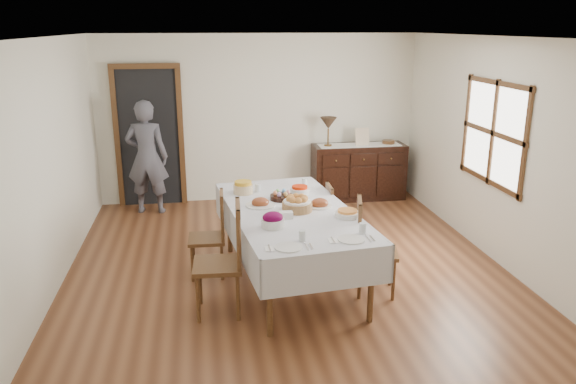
{
  "coord_description": "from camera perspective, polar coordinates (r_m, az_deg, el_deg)",
  "views": [
    {
      "loc": [
        -0.93,
        -5.75,
        2.72
      ],
      "look_at": [
        0.0,
        0.1,
        0.95
      ],
      "focal_mm": 35.0,
      "sensor_mm": 36.0,
      "label": 1
    }
  ],
  "objects": [
    {
      "name": "ground",
      "position": [
        6.43,
        0.14,
        -8.39
      ],
      "size": [
        6.0,
        6.0,
        0.0
      ],
      "primitive_type": "plane",
      "color": "brown"
    },
    {
      "name": "room_shell",
      "position": [
        6.32,
        -1.77,
        6.79
      ],
      "size": [
        5.02,
        6.02,
        2.65
      ],
      "color": "silver",
      "rests_on": "ground"
    },
    {
      "name": "dining_table",
      "position": [
        5.99,
        0.28,
        -2.67
      ],
      "size": [
        1.51,
        2.56,
        0.84
      ],
      "rotation": [
        0.0,
        0.0,
        0.12
      ],
      "color": "silver",
      "rests_on": "ground"
    },
    {
      "name": "chair_left_near",
      "position": [
        5.46,
        -6.58,
        -6.74
      ],
      "size": [
        0.49,
        0.49,
        1.12
      ],
      "rotation": [
        0.0,
        0.0,
        -1.63
      ],
      "color": "brown",
      "rests_on": "ground"
    },
    {
      "name": "chair_left_far",
      "position": [
        6.32,
        -7.83,
        -4.23
      ],
      "size": [
        0.42,
        0.42,
        0.96
      ],
      "rotation": [
        0.0,
        0.0,
        -1.61
      ],
      "color": "brown",
      "rests_on": "ground"
    },
    {
      "name": "chair_right_near",
      "position": [
        5.91,
        8.48,
        -5.47
      ],
      "size": [
        0.52,
        0.52,
        1.02
      ],
      "rotation": [
        0.0,
        0.0,
        1.33
      ],
      "color": "brown",
      "rests_on": "ground"
    },
    {
      "name": "chair_right_far",
      "position": [
        6.79,
        5.19,
        -2.92
      ],
      "size": [
        0.39,
        0.39,
        0.9
      ],
      "rotation": [
        0.0,
        0.0,
        1.53
      ],
      "color": "brown",
      "rests_on": "ground"
    },
    {
      "name": "sideboard",
      "position": [
        9.12,
        7.16,
        2.06
      ],
      "size": [
        1.48,
        0.54,
        0.89
      ],
      "color": "black",
      "rests_on": "ground"
    },
    {
      "name": "person",
      "position": [
        8.52,
        -14.16,
        3.82
      ],
      "size": [
        0.61,
        0.44,
        1.81
      ],
      "primitive_type": "imported",
      "rotation": [
        0.0,
        0.0,
        2.99
      ],
      "color": "#53535E",
      "rests_on": "ground"
    },
    {
      "name": "bread_basket",
      "position": [
        5.9,
        0.93,
        -1.24
      ],
      "size": [
        0.32,
        0.32,
        0.17
      ],
      "color": "olive",
      "rests_on": "dining_table"
    },
    {
      "name": "egg_basket",
      "position": [
        6.29,
        -0.66,
        -0.45
      ],
      "size": [
        0.26,
        0.26,
        0.11
      ],
      "color": "black",
      "rests_on": "dining_table"
    },
    {
      "name": "ham_platter_a",
      "position": [
        6.08,
        -2.84,
        -1.16
      ],
      "size": [
        0.32,
        0.32,
        0.11
      ],
      "color": "white",
      "rests_on": "dining_table"
    },
    {
      "name": "ham_platter_b",
      "position": [
        6.06,
        3.23,
        -1.22
      ],
      "size": [
        0.27,
        0.27,
        0.11
      ],
      "color": "white",
      "rests_on": "dining_table"
    },
    {
      "name": "beet_bowl",
      "position": [
        5.44,
        -1.55,
        -2.9
      ],
      "size": [
        0.23,
        0.23,
        0.15
      ],
      "color": "white",
      "rests_on": "dining_table"
    },
    {
      "name": "carrot_bowl",
      "position": [
        6.52,
        1.19,
        0.21
      ],
      "size": [
        0.23,
        0.23,
        0.09
      ],
      "color": "white",
      "rests_on": "dining_table"
    },
    {
      "name": "pineapple_bowl",
      "position": [
        6.53,
        -4.58,
        0.45
      ],
      "size": [
        0.23,
        0.23,
        0.15
      ],
      "color": "#D2B787",
      "rests_on": "dining_table"
    },
    {
      "name": "casserole_dish",
      "position": [
        5.76,
        6.05,
        -2.19
      ],
      "size": [
        0.25,
        0.25,
        0.08
      ],
      "color": "white",
      "rests_on": "dining_table"
    },
    {
      "name": "butter_dish",
      "position": [
        5.68,
        -0.23,
        -2.35
      ],
      "size": [
        0.15,
        0.11,
        0.07
      ],
      "color": "white",
      "rests_on": "dining_table"
    },
    {
      "name": "setting_left",
      "position": [
        5.0,
        0.49,
        -5.23
      ],
      "size": [
        0.43,
        0.31,
        0.1
      ],
      "color": "white",
      "rests_on": "dining_table"
    },
    {
      "name": "setting_right",
      "position": [
        5.22,
        6.79,
        -4.41
      ],
      "size": [
        0.43,
        0.31,
        0.1
      ],
      "color": "white",
      "rests_on": "dining_table"
    },
    {
      "name": "glass_far_a",
      "position": [
        6.58,
        -3.09,
        0.41
      ],
      "size": [
        0.06,
        0.06,
        0.1
      ],
      "color": "silver",
      "rests_on": "dining_table"
    },
    {
      "name": "glass_far_b",
      "position": [
        6.84,
        1.68,
        1.04
      ],
      "size": [
        0.06,
        0.06,
        0.09
      ],
      "color": "silver",
      "rests_on": "dining_table"
    },
    {
      "name": "runner",
      "position": [
        8.99,
        7.26,
        4.77
      ],
      "size": [
        1.3,
        0.35,
        0.01
      ],
      "color": "white",
      "rests_on": "sideboard"
    },
    {
      "name": "table_lamp",
      "position": [
        8.79,
        4.12,
        6.91
      ],
      "size": [
        0.26,
        0.26,
        0.46
      ],
      "color": "brown",
      "rests_on": "sideboard"
    },
    {
      "name": "picture_frame",
      "position": [
        8.95,
        7.55,
        5.59
      ],
      "size": [
        0.22,
        0.08,
        0.28
      ],
      "color": "beige",
      "rests_on": "sideboard"
    },
    {
      "name": "deco_bowl",
      "position": [
        9.14,
        10.16,
        5.0
      ],
      "size": [
        0.2,
        0.2,
        0.06
      ],
      "color": "brown",
      "rests_on": "sideboard"
    }
  ]
}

